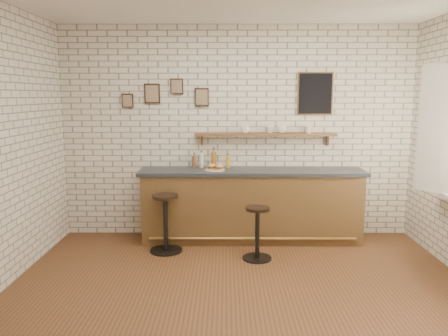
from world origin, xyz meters
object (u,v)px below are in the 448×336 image
(bitters_bottle_brown, at_px, (194,161))
(bar_stool_right, at_px, (257,231))
(bar_stool_left, at_px, (166,221))
(sandwich_plate, at_px, (215,170))
(condiment_bottle_yellow, at_px, (228,162))
(shelf_cup_b, at_px, (270,130))
(shelf_cup_d, at_px, (309,130))
(ciabatta_sandwich, at_px, (215,167))
(bitters_bottle_amber, at_px, (214,159))
(shelf_cup_a, at_px, (245,130))
(bar_counter, at_px, (251,205))
(bitters_bottle_white, at_px, (202,161))
(shelf_cup_c, at_px, (282,129))

(bitters_bottle_brown, relative_size, bar_stool_right, 0.31)
(bar_stool_left, bearing_deg, sandwich_plate, 33.40)
(bar_stool_left, bearing_deg, condiment_bottle_yellow, 39.00)
(sandwich_plate, xyz_separation_m, shelf_cup_b, (0.78, 0.25, 0.53))
(condiment_bottle_yellow, relative_size, shelf_cup_b, 1.83)
(shelf_cup_b, distance_m, shelf_cup_d, 0.54)
(ciabatta_sandwich, height_order, bitters_bottle_amber, bitters_bottle_amber)
(ciabatta_sandwich, distance_m, bitters_bottle_brown, 0.39)
(shelf_cup_a, bearing_deg, bar_counter, -98.28)
(sandwich_plate, relative_size, shelf_cup_d, 2.59)
(bitters_bottle_white, relative_size, shelf_cup_d, 2.15)
(ciabatta_sandwich, distance_m, bar_stool_left, 1.00)
(bitters_bottle_amber, distance_m, bar_stool_right, 1.33)
(bitters_bottle_brown, height_order, condiment_bottle_yellow, bitters_bottle_brown)
(ciabatta_sandwich, xyz_separation_m, bitters_bottle_brown, (-0.31, 0.25, 0.04))
(bar_counter, relative_size, bar_stool_left, 4.07)
(condiment_bottle_yellow, distance_m, bar_stool_right, 1.24)
(bitters_bottle_white, xyz_separation_m, shelf_cup_d, (1.51, 0.01, 0.45))
(ciabatta_sandwich, height_order, shelf_cup_b, shelf_cup_b)
(bitters_bottle_white, height_order, shelf_cup_b, shelf_cup_b)
(bitters_bottle_white, xyz_separation_m, bar_stool_right, (0.74, -0.93, -0.75))
(shelf_cup_c, bearing_deg, shelf_cup_b, 100.20)
(shelf_cup_a, distance_m, shelf_cup_c, 0.52)
(bitters_bottle_white, xyz_separation_m, bar_stool_left, (-0.44, -0.66, -0.70))
(bitters_bottle_white, bearing_deg, bar_stool_left, -123.53)
(bitters_bottle_white, distance_m, condiment_bottle_yellow, 0.38)
(bitters_bottle_brown, bearing_deg, sandwich_plate, -39.61)
(condiment_bottle_yellow, xyz_separation_m, bar_stool_right, (0.36, -0.93, -0.73))
(bitters_bottle_brown, xyz_separation_m, bitters_bottle_amber, (0.28, 0.00, 0.03))
(bar_stool_right, xyz_separation_m, shelf_cup_b, (0.23, 0.94, 1.19))
(bar_counter, height_order, ciabatta_sandwich, ciabatta_sandwich)
(ciabatta_sandwich, distance_m, bitters_bottle_white, 0.32)
(shelf_cup_a, xyz_separation_m, shelf_cup_c, (0.52, 0.00, 0.01))
(bar_stool_right, bearing_deg, bitters_bottle_brown, 132.13)
(bar_counter, relative_size, bitters_bottle_white, 13.31)
(condiment_bottle_yellow, height_order, shelf_cup_d, shelf_cup_d)
(condiment_bottle_yellow, height_order, shelf_cup_a, shelf_cup_a)
(sandwich_plate, xyz_separation_m, shelf_cup_d, (1.32, 0.25, 0.53))
(condiment_bottle_yellow, distance_m, shelf_cup_b, 0.75)
(bar_counter, bearing_deg, sandwich_plate, -174.17)
(ciabatta_sandwich, height_order, bitters_bottle_brown, bitters_bottle_brown)
(ciabatta_sandwich, bearing_deg, bitters_bottle_amber, 96.90)
(condiment_bottle_yellow, bearing_deg, bitters_bottle_amber, 180.00)
(bitters_bottle_amber, bearing_deg, sandwich_plate, -85.35)
(bar_counter, relative_size, bar_stool_right, 4.65)
(bitters_bottle_brown, distance_m, bar_stool_left, 1.01)
(ciabatta_sandwich, bearing_deg, condiment_bottle_yellow, 54.33)
(bar_stool_right, bearing_deg, ciabatta_sandwich, 128.00)
(ciabatta_sandwich, height_order, shelf_cup_c, shelf_cup_c)
(bar_stool_left, distance_m, shelf_cup_b, 1.93)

